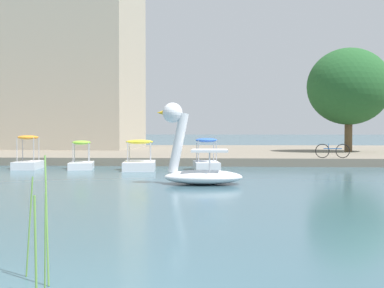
# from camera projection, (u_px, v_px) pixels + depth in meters

# --- Properties ---
(shore_bank_far) EXTENTS (118.44, 22.69, 0.42)m
(shore_bank_far) POSITION_uv_depth(u_px,v_px,m) (193.00, 152.00, 35.91)
(shore_bank_far) COLOR slate
(shore_bank_far) RESTS_ON ground_plane
(swan_boat) EXTENTS (2.93, 1.58, 2.78)m
(swan_boat) POSITION_uv_depth(u_px,v_px,m) (197.00, 164.00, 16.40)
(swan_boat) COLOR white
(swan_boat) RESTS_ON ground_plane
(pedal_boat_blue) EXTENTS (1.36, 2.24, 1.49)m
(pedal_boat_blue) POSITION_uv_depth(u_px,v_px,m) (206.00, 160.00, 22.28)
(pedal_boat_blue) COLOR white
(pedal_boat_blue) RESTS_ON ground_plane
(pedal_boat_yellow) EXTENTS (1.69, 2.46, 1.41)m
(pedal_boat_yellow) POSITION_uv_depth(u_px,v_px,m) (140.00, 161.00, 22.34)
(pedal_boat_yellow) COLOR white
(pedal_boat_yellow) RESTS_ON ground_plane
(pedal_boat_lime) EXTENTS (1.45, 1.99, 1.36)m
(pedal_boat_lime) POSITION_uv_depth(u_px,v_px,m) (81.00, 161.00, 22.88)
(pedal_boat_lime) COLOR white
(pedal_boat_lime) RESTS_ON ground_plane
(pedal_boat_orange) EXTENTS (1.24, 1.86, 1.61)m
(pedal_boat_orange) POSITION_uv_depth(u_px,v_px,m) (28.00, 159.00, 22.91)
(pedal_boat_orange) COLOR white
(pedal_boat_orange) RESTS_ON ground_plane
(tree_broadleaf_behind_dock) EXTENTS (7.42, 7.23, 6.89)m
(tree_broadleaf_behind_dock) POSITION_uv_depth(u_px,v_px,m) (349.00, 87.00, 32.02)
(tree_broadleaf_behind_dock) COLOR brown
(tree_broadleaf_behind_dock) RESTS_ON shore_bank_far
(bicycle_parked) EXTENTS (1.76, 0.04, 0.74)m
(bicycle_parked) POSITION_uv_depth(u_px,v_px,m) (333.00, 151.00, 24.73)
(bicycle_parked) COLOR black
(bicycle_parked) RESTS_ON shore_bank_far
(apartment_block) EXTENTS (22.09, 9.71, 13.88)m
(apartment_block) POSITION_uv_depth(u_px,v_px,m) (5.00, 63.00, 39.34)
(apartment_block) COLOR #B2A893
(apartment_block) RESTS_ON shore_bank_far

